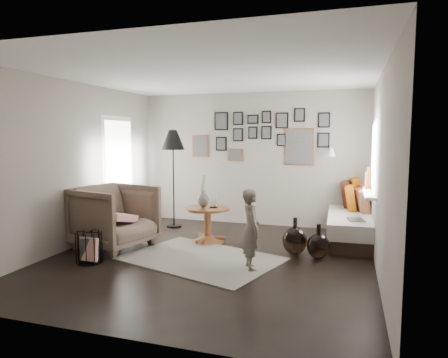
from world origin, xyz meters
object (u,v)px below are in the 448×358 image
(demijohn_large, at_px, (295,240))
(pedestal_table, at_px, (207,226))
(floor_lamp, at_px, (173,144))
(demijohn_small, at_px, (318,246))
(vase, at_px, (203,197))
(magazine_basket, at_px, (89,248))
(daybed, at_px, (355,221))
(child, at_px, (251,229))
(armchair, at_px, (115,217))

(demijohn_large, bearing_deg, pedestal_table, 169.16)
(floor_lamp, height_order, demijohn_small, floor_lamp)
(vase, height_order, demijohn_small, vase)
(magazine_basket, bearing_deg, demijohn_small, 20.43)
(pedestal_table, bearing_deg, daybed, 20.94)
(magazine_basket, xyz_separation_m, demijohn_large, (2.68, 1.25, 0.00))
(demijohn_large, height_order, child, child)
(floor_lamp, bearing_deg, armchair, -100.09)
(pedestal_table, height_order, daybed, daybed)
(magazine_basket, bearing_deg, vase, 54.29)
(magazine_basket, bearing_deg, pedestal_table, 52.02)
(armchair, height_order, child, child)
(floor_lamp, height_order, magazine_basket, floor_lamp)
(demijohn_small, bearing_deg, pedestal_table, 167.57)
(daybed, height_order, armchair, daybed)
(pedestal_table, height_order, child, child)
(vase, xyz_separation_m, demijohn_large, (1.56, -0.30, -0.53))
(demijohn_small, bearing_deg, floor_lamp, 156.08)
(armchair, distance_m, demijohn_small, 3.15)
(daybed, relative_size, floor_lamp, 1.14)
(pedestal_table, xyz_separation_m, demijohn_small, (1.83, -0.40, -0.08))
(pedestal_table, xyz_separation_m, vase, (-0.08, 0.02, 0.48))
(vase, xyz_separation_m, child, (1.09, -1.15, -0.21))
(demijohn_large, bearing_deg, child, -119.02)
(child, bearing_deg, demijohn_small, -76.64)
(pedestal_table, height_order, demijohn_large, pedestal_table)
(demijohn_large, bearing_deg, floor_lamp, 155.40)
(vase, xyz_separation_m, daybed, (2.43, 0.88, -0.43))
(demijohn_large, bearing_deg, armchair, -170.47)
(vase, relative_size, demijohn_large, 0.96)
(pedestal_table, bearing_deg, armchair, -149.79)
(demijohn_large, xyz_separation_m, demijohn_small, (0.35, -0.12, -0.02))
(daybed, xyz_separation_m, demijohn_small, (-0.52, -1.30, -0.13))
(vase, xyz_separation_m, floor_lamp, (-0.92, 0.83, 0.87))
(floor_lamp, bearing_deg, daybed, 0.79)
(vase, height_order, armchair, vase)
(pedestal_table, height_order, vase, vase)
(magazine_basket, distance_m, child, 2.27)
(pedestal_table, distance_m, floor_lamp, 1.88)
(demijohn_large, xyz_separation_m, child, (-0.47, -0.84, 0.32))
(pedestal_table, xyz_separation_m, child, (1.01, -1.13, 0.27))
(vase, distance_m, armchair, 1.45)
(magazine_basket, bearing_deg, armchair, 96.47)
(pedestal_table, xyz_separation_m, demijohn_large, (1.48, -0.28, -0.06))
(floor_lamp, height_order, child, floor_lamp)
(daybed, distance_m, demijohn_small, 1.41)
(floor_lamp, relative_size, demijohn_small, 3.70)
(demijohn_large, bearing_deg, daybed, 53.78)
(vase, height_order, floor_lamp, floor_lamp)
(child, bearing_deg, pedestal_table, 13.80)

